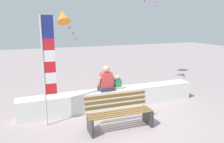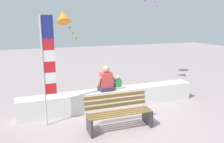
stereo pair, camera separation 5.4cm
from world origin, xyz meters
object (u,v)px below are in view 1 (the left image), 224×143
object	(u,v)px
flag_banner	(47,63)
park_bench	(119,113)
person_child	(118,84)
kite_orange	(63,17)
person_adult	(106,81)

from	to	relation	value
flag_banner	park_bench	bearing A→B (deg)	-26.46
person_child	kite_orange	bearing A→B (deg)	150.77
kite_orange	park_bench	bearing A→B (deg)	-66.92
flag_banner	kite_orange	xyz separation A→B (m)	(0.73, 1.42, 1.22)
park_bench	kite_orange	xyz separation A→B (m)	(-0.96, 2.26, 2.52)
park_bench	person_child	xyz separation A→B (m)	(0.57, 1.40, 0.38)
park_bench	kite_orange	size ratio (longest dim) A/B	1.72
person_adult	flag_banner	bearing A→B (deg)	-163.11
person_adult	person_child	size ratio (longest dim) A/B	1.75
flag_banner	kite_orange	size ratio (longest dim) A/B	2.85
person_adult	park_bench	bearing A→B (deg)	-96.58
person_child	kite_orange	xyz separation A→B (m)	(-1.53, 0.86, 2.14)
person_adult	person_child	distance (m)	0.43
person_adult	kite_orange	world-z (taller)	kite_orange
person_child	flag_banner	xyz separation A→B (m)	(-2.26, -0.56, 0.92)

